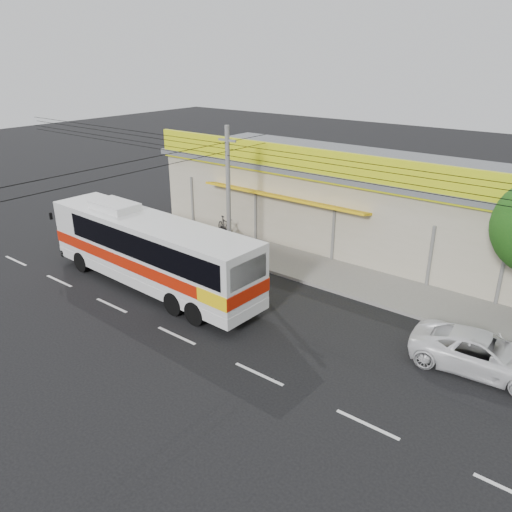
{
  "coord_description": "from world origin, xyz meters",
  "views": [
    {
      "loc": [
        12.57,
        -13.64,
        10.09
      ],
      "look_at": [
        0.36,
        2.0,
        1.94
      ],
      "focal_mm": 35.0,
      "sensor_mm": 36.0,
      "label": 1
    }
  ],
  "objects_px": {
    "coach_bus": "(153,249)",
    "motorbike_red": "(130,216)",
    "white_car": "(482,353)",
    "utility_pole": "(227,151)",
    "motorbike_dark": "(225,227)"
  },
  "relations": [
    {
      "from": "coach_bus",
      "to": "motorbike_red",
      "type": "distance_m",
      "value": 9.29
    },
    {
      "from": "motorbike_red",
      "to": "motorbike_dark",
      "type": "height_order",
      "value": "motorbike_dark"
    },
    {
      "from": "coach_bus",
      "to": "utility_pole",
      "type": "distance_m",
      "value": 5.82
    },
    {
      "from": "white_car",
      "to": "utility_pole",
      "type": "relative_size",
      "value": 0.14
    },
    {
      "from": "coach_bus",
      "to": "motorbike_red",
      "type": "bearing_deg",
      "value": 150.32
    },
    {
      "from": "motorbike_red",
      "to": "motorbike_dark",
      "type": "bearing_deg",
      "value": -54.38
    },
    {
      "from": "white_car",
      "to": "coach_bus",
      "type": "bearing_deg",
      "value": 95.08
    },
    {
      "from": "motorbike_red",
      "to": "utility_pole",
      "type": "height_order",
      "value": "utility_pole"
    },
    {
      "from": "motorbike_red",
      "to": "utility_pole",
      "type": "xyz_separation_m",
      "value": [
        8.52,
        -0.5,
        5.03
      ]
    },
    {
      "from": "white_car",
      "to": "motorbike_red",
      "type": "bearing_deg",
      "value": 78.27
    },
    {
      "from": "motorbike_dark",
      "to": "utility_pole",
      "type": "distance_m",
      "value": 6.18
    },
    {
      "from": "coach_bus",
      "to": "motorbike_dark",
      "type": "relative_size",
      "value": 6.28
    },
    {
      "from": "motorbike_red",
      "to": "coach_bus",
      "type": "bearing_deg",
      "value": -105.55
    },
    {
      "from": "coach_bus",
      "to": "utility_pole",
      "type": "height_order",
      "value": "utility_pole"
    },
    {
      "from": "coach_bus",
      "to": "motorbike_red",
      "type": "xyz_separation_m",
      "value": [
        -7.81,
        4.86,
        -1.24
      ]
    }
  ]
}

